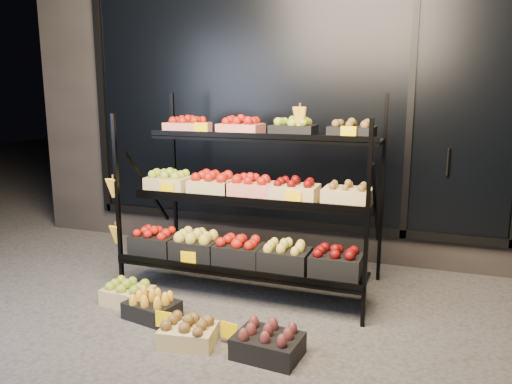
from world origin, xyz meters
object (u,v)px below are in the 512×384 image
at_px(display_rack, 249,199).
at_px(floor_crate_midright, 188,332).
at_px(floor_crate_midleft, 152,306).
at_px(floor_crate_left, 128,292).

relative_size(display_rack, floor_crate_midright, 5.47).
relative_size(display_rack, floor_crate_midleft, 5.17).
xyz_separation_m(display_rack, floor_crate_midleft, (-0.48, -0.82, -0.70)).
distance_m(display_rack, floor_crate_midleft, 1.17).
xyz_separation_m(floor_crate_midleft, floor_crate_midright, (0.44, -0.27, -0.00)).
height_order(floor_crate_left, floor_crate_midleft, floor_crate_midleft).
relative_size(floor_crate_left, floor_crate_midright, 0.96).
height_order(display_rack, floor_crate_left, display_rack).
bearing_deg(floor_crate_left, display_rack, 42.31).
bearing_deg(floor_crate_left, floor_crate_midright, -26.10).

